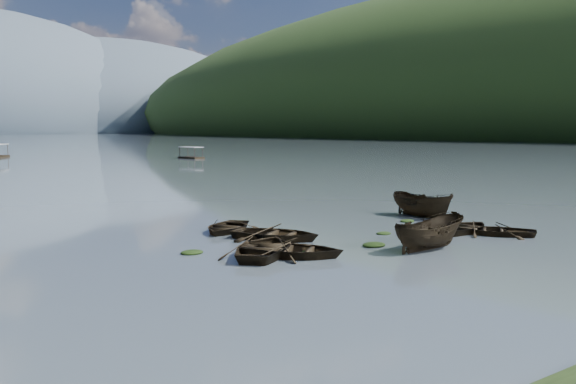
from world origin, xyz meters
TOP-DOWN VIEW (x-y plane):
  - ground_plane at (0.00, 0.00)m, footprint 2400.00×2400.00m
  - haze_mtn_d at (320.00, 900.00)m, footprint 520.00×520.00m
  - rowboat_0 at (-5.62, 4.20)m, footprint 5.61×5.85m
  - rowboat_1 at (-6.40, 5.22)m, footprint 6.22×6.11m
  - rowboat_2 at (0.76, 1.63)m, footprint 4.88×2.14m
  - rowboat_3 at (7.02, 2.22)m, footprint 4.71×5.03m
  - rowboat_4 at (6.35, 3.91)m, footprint 4.79×3.74m
  - rowboat_5 at (9.23, 9.49)m, footprint 1.96×5.01m
  - rowboat_6 at (-3.63, 8.26)m, footprint 5.43×5.88m
  - rowboat_7 at (-4.29, 12.09)m, footprint 5.28×5.07m
  - weed_clump_0 at (-4.24, 4.50)m, footprint 1.02×0.83m
  - weed_clump_1 at (-6.39, 4.51)m, footprint 1.01×0.81m
  - weed_clump_2 at (-0.85, 3.76)m, footprint 1.25×1.00m
  - weed_clump_3 at (2.18, 6.09)m, footprint 0.88×0.75m
  - weed_clump_4 at (6.26, 5.12)m, footprint 1.33×1.05m
  - weed_clump_5 at (-8.95, 7.54)m, footprint 1.10×0.89m
  - weed_clump_6 at (-3.65, 8.35)m, footprint 0.83×0.69m
  - weed_clump_7 at (6.76, 8.56)m, footprint 0.97×0.78m
  - pontoon_right at (36.04, 91.21)m, footprint 2.99×5.86m

SIDE VIEW (x-z plane):
  - ground_plane at x=0.00m, z-range 0.00..0.00m
  - haze_mtn_d at x=320.00m, z-range -110.00..110.00m
  - rowboat_0 at x=-5.62m, z-range -0.49..0.49m
  - rowboat_1 at x=-6.40m, z-range -0.53..0.53m
  - rowboat_2 at x=0.76m, z-range -0.92..0.92m
  - rowboat_3 at x=7.02m, z-range -0.42..0.42m
  - rowboat_4 at x=6.35m, z-range -0.45..0.45m
  - rowboat_5 at x=9.23m, z-range -0.96..0.96m
  - rowboat_6 at x=-3.63m, z-range -0.50..0.50m
  - rowboat_7 at x=-4.29m, z-range -0.45..0.45m
  - weed_clump_0 at x=-4.24m, z-range -0.11..0.11m
  - weed_clump_1 at x=-6.39m, z-range -0.11..0.11m
  - weed_clump_2 at x=-0.85m, z-range -0.14..0.14m
  - weed_clump_3 at x=2.18m, z-range -0.10..0.10m
  - weed_clump_4 at x=6.26m, z-range -0.14..0.14m
  - weed_clump_5 at x=-8.95m, z-range -0.12..0.12m
  - weed_clump_6 at x=-3.65m, z-range -0.09..0.09m
  - weed_clump_7 at x=6.76m, z-range -0.11..0.11m
  - pontoon_right at x=36.04m, z-range -1.08..1.08m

